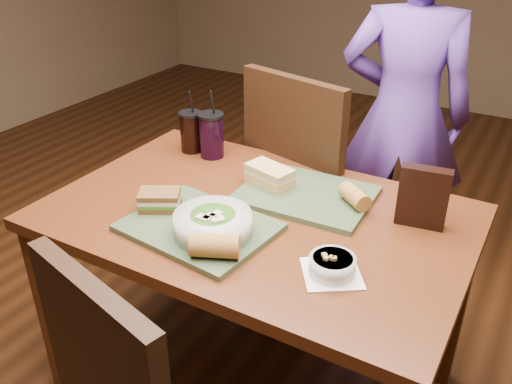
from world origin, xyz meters
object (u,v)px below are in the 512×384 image
dining_table (256,236)px  soup_bowl (332,265)px  chair_far (303,183)px  baguette_near (215,245)px  sandwich_near (160,200)px  tray_far (306,195)px  cup_cola (191,131)px  tray_near (199,227)px  baguette_far (355,196)px  cup_berry (212,135)px  diner (404,116)px  chip_bag (423,197)px  salad_bowl (213,223)px  sandwich_far (270,175)px

dining_table → soup_bowl: bearing=-28.3°
chair_far → baguette_near: chair_far is taller
sandwich_near → tray_far: bearing=42.7°
cup_cola → tray_near: bearing=-52.0°
baguette_far → cup_berry: 0.62m
tray_far → baguette_near: baguette_near is taller
tray_near → cup_berry: 0.53m
cup_berry → tray_near: bearing=-60.1°
diner → chip_bag: diner is taller
chair_far → baguette_far: bearing=-46.3°
soup_bowl → baguette_far: (-0.07, 0.35, 0.02)m
dining_table → soup_bowl: (0.33, -0.18, 0.12)m
chair_far → salad_bowl: (0.06, -0.73, 0.22)m
dining_table → tray_far: 0.21m
tray_far → sandwich_near: bearing=-137.3°
baguette_near → soup_bowl: bearing=19.5°
tray_near → chip_bag: chip_bag is taller
soup_bowl → cup_berry: cup_berry is taller
chair_far → sandwich_near: bearing=-103.5°
cup_cola → sandwich_near: bearing=-65.5°
dining_table → chip_bag: (0.46, 0.18, 0.18)m
soup_bowl → baguette_far: baguette_far is taller
chair_far → cup_cola: 0.50m
sandwich_near → diner: bearing=69.6°
salad_bowl → tray_far: bearing=71.2°
chip_bag → sandwich_far: bearing=174.3°
diner → salad_bowl: 1.20m
chair_far → cup_cola: size_ratio=4.39×
baguette_near → cup_berry: bearing=124.9°
cup_berry → chair_far: bearing=43.1°
chair_far → cup_cola: bearing=-145.8°
tray_far → chip_bag: size_ratio=2.24×
cup_berry → chip_bag: size_ratio=1.40×
baguette_near → chair_far: bearing=98.7°
dining_table → chip_bag: chip_bag is taller
tray_far → sandwich_near: size_ratio=2.83×
soup_bowl → cup_cola: cup_cola is taller
salad_bowl → dining_table: bearing=82.0°
diner → tray_far: bearing=72.4°
diner → tray_far: 0.82m
salad_bowl → cup_berry: size_ratio=0.85×
salad_bowl → sandwich_near: (-0.22, 0.04, -0.01)m
dining_table → cup_berry: bearing=141.7°
cup_berry → cup_cola: bearing=178.3°
diner → baguette_near: size_ratio=11.88×
chair_far → cup_cola: (-0.36, -0.25, 0.24)m
soup_bowl → baguette_far: 0.36m
chair_far → soup_bowl: (0.42, -0.71, 0.19)m
chair_far → tray_near: (-0.01, -0.71, 0.17)m
chair_far → cup_berry: 0.44m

